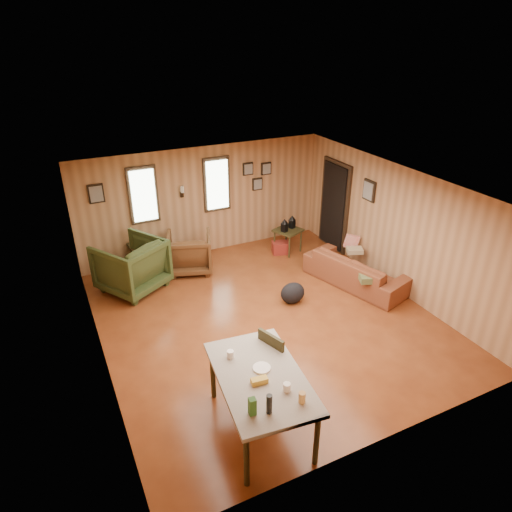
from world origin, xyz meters
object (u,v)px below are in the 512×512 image
Objects in this scene: sofa at (356,266)px; dining_table at (261,381)px; recliner_green at (131,263)px; recliner_brown at (190,251)px; end_table at (142,251)px; side_table at (288,228)px.

dining_table reaches higher than sofa.
recliner_green is (-4.01, 1.75, 0.15)m from sofa.
recliner_green reaches higher than dining_table.
recliner_brown reaches higher than end_table.
side_table is at bearing 150.46° from recliner_green.
side_table reaches higher than end_table.
recliner_green is 3.51m from side_table.
recliner_brown is 1.06× the size of side_table.
dining_table is at bearing 101.71° from recliner_brown.
recliner_brown is 2.27m from side_table.
recliner_green is (-1.25, -0.24, 0.11)m from recliner_brown.
recliner_brown is at bearing 89.21° from dining_table.
dining_table is (0.69, -4.21, 0.22)m from recliner_green.
recliner_green is at bearing -178.28° from side_table.
side_table is (2.27, -0.13, 0.13)m from recliner_brown.
recliner_green reaches higher than end_table.
recliner_brown reaches higher than sofa.
end_table is 0.38× the size of dining_table.
end_table is (0.38, 0.81, -0.18)m from recliner_green.
sofa is 4.15m from dining_table.
sofa is 2.46× the size of side_table.
recliner_green reaches higher than side_table.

